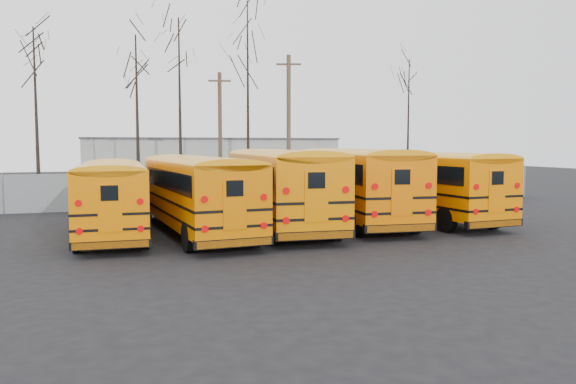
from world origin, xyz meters
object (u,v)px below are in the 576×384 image
object	(u,v)px
bus_b	(196,188)
bus_e	(418,179)
utility_pole_left	(220,134)
bus_a	(112,191)
utility_pole_right	(289,123)
bus_d	(352,178)
bus_c	(278,181)

from	to	relation	value
bus_b	bus_e	world-z (taller)	bus_e
bus_b	utility_pole_left	distance (m)	14.69
bus_a	utility_pole_right	xyz separation A→B (m)	(12.22, 15.92, 3.35)
bus_a	bus_d	distance (m)	10.39
bus_a	bus_d	size ratio (longest dim) A/B	0.86
bus_c	utility_pole_right	xyz separation A→B (m)	(5.51, 15.82, 3.10)
bus_a	utility_pole_left	bearing A→B (deg)	64.13
utility_pole_left	utility_pole_right	size ratio (longest dim) A/B	0.82
bus_b	bus_a	bearing A→B (deg)	162.15
bus_d	utility_pole_right	size ratio (longest dim) A/B	1.24
bus_a	bus_b	distance (m)	3.21
bus_e	utility_pole_left	world-z (taller)	utility_pole_left
bus_d	utility_pole_right	distance (m)	15.63
bus_e	utility_pole_left	size ratio (longest dim) A/B	1.44
bus_a	bus_d	bearing A→B (deg)	4.98
bus_d	bus_e	xyz separation A→B (m)	(3.27, -0.20, -0.09)
bus_a	bus_e	xyz separation A→B (m)	(13.63, 0.52, 0.18)
bus_d	bus_c	bearing A→B (deg)	-165.71
bus_e	utility_pole_right	bearing A→B (deg)	91.02
bus_e	utility_pole_right	xyz separation A→B (m)	(-1.42, 15.40, 3.17)
bus_d	utility_pole_left	world-z (taller)	utility_pole_left
bus_b	utility_pole_left	world-z (taller)	utility_pole_left
bus_a	bus_b	xyz separation A→B (m)	(3.13, -0.69, 0.11)
bus_b	utility_pole_left	xyz separation A→B (m)	(3.64, 14.04, 2.34)
bus_a	utility_pole_right	size ratio (longest dim) A/B	1.07
bus_c	bus_e	distance (m)	6.94
bus_b	utility_pole_right	xyz separation A→B (m)	(9.09, 16.62, 3.24)
utility_pole_left	bus_a	bearing A→B (deg)	-104.16
utility_pole_right	bus_e	bearing A→B (deg)	-67.05
bus_d	bus_e	size ratio (longest dim) A/B	1.05
bus_e	utility_pole_right	size ratio (longest dim) A/B	1.19
bus_c	utility_pole_left	world-z (taller)	utility_pole_left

